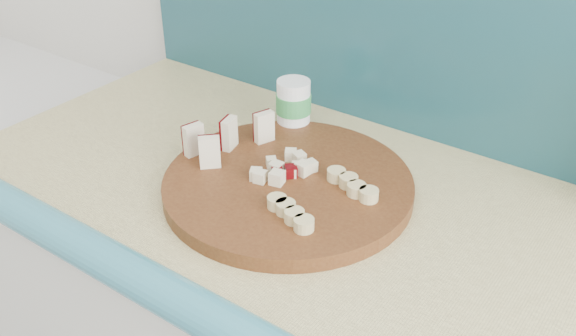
{
  "coord_description": "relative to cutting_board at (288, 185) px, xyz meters",
  "views": [
    {
      "loc": [
        0.06,
        0.79,
        1.49
      ],
      "look_at": [
        -0.44,
        1.48,
        0.96
      ],
      "focal_mm": 40.0,
      "sensor_mm": 36.0,
      "label": 1
    }
  ],
  "objects": [
    {
      "name": "banana_slices",
      "position": [
        0.08,
        -0.03,
        0.02
      ],
      "size": [
        0.14,
        0.17,
        0.02
      ],
      "color": "#D3BF81",
      "rests_on": "cutting_board"
    },
    {
      "name": "cutting_board",
      "position": [
        0.0,
        0.0,
        0.0
      ],
      "size": [
        0.5,
        0.5,
        0.03
      ],
      "primitive_type": "cylinder",
      "rotation": [
        0.0,
        0.0,
        -0.31
      ],
      "color": "#411F0E",
      "rests_on": "kitchen_counter"
    },
    {
      "name": "apple_chunks",
      "position": [
        -0.02,
        0.01,
        0.02
      ],
      "size": [
        0.06,
        0.06,
        0.02
      ],
      "color": "beige",
      "rests_on": "cutting_board"
    },
    {
      "name": "canister",
      "position": [
        -0.11,
        0.17,
        0.04
      ],
      "size": [
        0.06,
        0.06,
        0.11
      ],
      "rotation": [
        0.0,
        0.0,
        -0.11
      ],
      "color": "white",
      "rests_on": "kitchen_counter"
    },
    {
      "name": "apple_wedges",
      "position": [
        -0.14,
        0.01,
        0.04
      ],
      "size": [
        0.1,
        0.16,
        0.06
      ],
      "color": "#F2E4C2",
      "rests_on": "cutting_board"
    }
  ]
}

